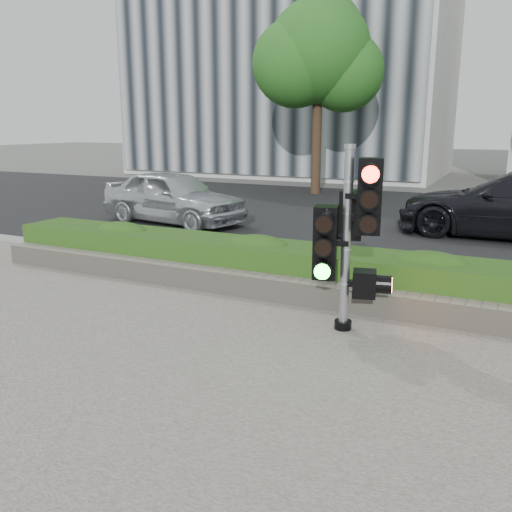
# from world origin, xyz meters

# --- Properties ---
(ground) EXTENTS (120.00, 120.00, 0.00)m
(ground) POSITION_xyz_m (0.00, 0.00, 0.00)
(ground) COLOR #51514C
(ground) RESTS_ON ground
(sidewalk) EXTENTS (16.00, 11.00, 0.03)m
(sidewalk) POSITION_xyz_m (0.00, -2.50, 0.01)
(sidewalk) COLOR #9E9389
(sidewalk) RESTS_ON ground
(road) EXTENTS (60.00, 13.00, 0.02)m
(road) POSITION_xyz_m (0.00, 10.00, 0.01)
(road) COLOR black
(road) RESTS_ON ground
(curb) EXTENTS (60.00, 0.25, 0.12)m
(curb) POSITION_xyz_m (0.00, 3.15, 0.06)
(curb) COLOR gray
(curb) RESTS_ON ground
(stone_wall) EXTENTS (12.00, 0.32, 0.34)m
(stone_wall) POSITION_xyz_m (0.00, 1.90, 0.20)
(stone_wall) COLOR gray
(stone_wall) RESTS_ON sidewalk
(hedge) EXTENTS (12.00, 1.00, 0.68)m
(hedge) POSITION_xyz_m (0.00, 2.55, 0.37)
(hedge) COLOR #488127
(hedge) RESTS_ON sidewalk
(building_left) EXTENTS (16.00, 9.00, 15.00)m
(building_left) POSITION_xyz_m (-9.00, 23.00, 7.50)
(building_left) COLOR #B7B7B2
(building_left) RESTS_ON ground
(tree_left) EXTENTS (4.61, 4.03, 7.34)m
(tree_left) POSITION_xyz_m (-4.52, 14.56, 5.04)
(tree_left) COLOR black
(tree_left) RESTS_ON ground
(traffic_signal) EXTENTS (0.84, 0.70, 2.33)m
(traffic_signal) POSITION_xyz_m (0.69, 1.20, 1.32)
(traffic_signal) COLOR black
(traffic_signal) RESTS_ON sidewalk
(car_silver) EXTENTS (4.38, 2.36, 1.41)m
(car_silver) POSITION_xyz_m (-5.69, 6.70, 0.73)
(car_silver) COLOR silver
(car_silver) RESTS_ON road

